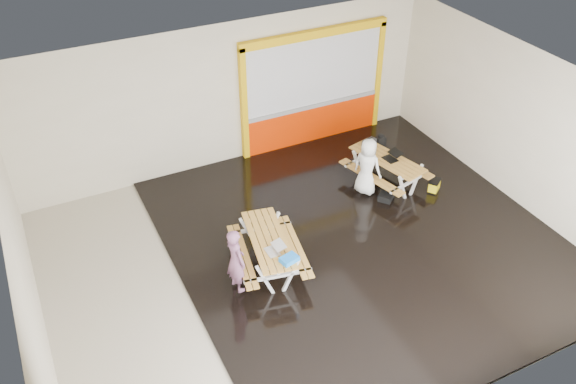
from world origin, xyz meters
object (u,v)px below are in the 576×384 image
picnic_table_left (269,246)px  toolbox (369,142)px  blue_pouch (289,259)px  fluke_bag (434,186)px  dark_case (386,196)px  picnic_table_right (387,164)px  laptop_left (275,249)px  backpack (380,142)px  laptop_right (392,157)px  person_left (236,260)px  person_right (367,167)px

picnic_table_left → toolbox: 4.10m
blue_pouch → fluke_bag: (4.37, 1.36, -0.61)m
toolbox → dark_case: (-0.24, -1.19, -0.69)m
picnic_table_right → laptop_left: (-3.66, -1.76, 0.23)m
backpack → fluke_bag: size_ratio=0.99×
picnic_table_left → laptop_right: (3.70, 1.32, 0.21)m
person_left → laptop_left: bearing=-103.7°
dark_case → person_right: bearing=128.5°
person_right → blue_pouch: person_right is taller
picnic_table_left → laptop_right: size_ratio=5.04×
toolbox → fluke_bag: bearing=-57.6°
picnic_table_right → blue_pouch: size_ratio=6.54×
fluke_bag → dark_case: bearing=168.6°
laptop_right → dark_case: 0.90m
picnic_table_left → backpack: size_ratio=5.38×
picnic_table_right → laptop_right: bearing=-40.6°
person_right → dark_case: 0.82m
person_left → dark_case: size_ratio=3.40×
laptop_left → fluke_bag: bearing=12.6°
blue_pouch → backpack: (3.85, 2.86, -0.12)m
picnic_table_right → fluke_bag: (0.83, -0.76, -0.38)m
picnic_table_right → dark_case: picnic_table_right is taller
toolbox → backpack: bearing=11.9°
laptop_left → blue_pouch: bearing=-71.5°
person_left → toolbox: person_left is taller
backpack → person_right: bearing=-136.9°
laptop_right → fluke_bag: size_ratio=1.06×
laptop_left → dark_case: 3.63m
picnic_table_right → toolbox: toolbox is taller
backpack → toolbox: bearing=-168.1°
fluke_bag → person_left: bearing=-169.8°
blue_pouch → dark_case: blue_pouch is taller
picnic_table_right → dark_case: 0.76m
person_right → dark_case: person_right is taller
person_left → toolbox: 4.94m
picnic_table_right → blue_pouch: 4.14m
person_left → backpack: bearing=-71.9°
laptop_right → laptop_left: bearing=-155.6°
dark_case → picnic_table_left: bearing=-165.4°
person_left → blue_pouch: (0.86, -0.42, 0.02)m
laptop_right → fluke_bag: 1.19m
backpack → fluke_bag: (0.52, -1.50, -0.50)m
picnic_table_right → backpack: 0.81m
person_left → fluke_bag: bearing=-89.0°
dark_case → backpack: bearing=63.9°
fluke_bag → laptop_right: bearing=137.3°
laptop_left → backpack: size_ratio=0.90×
picnic_table_right → person_right: (-0.63, -0.14, 0.20)m
laptop_left → fluke_bag: size_ratio=0.89×
toolbox → laptop_right: bearing=-78.4°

